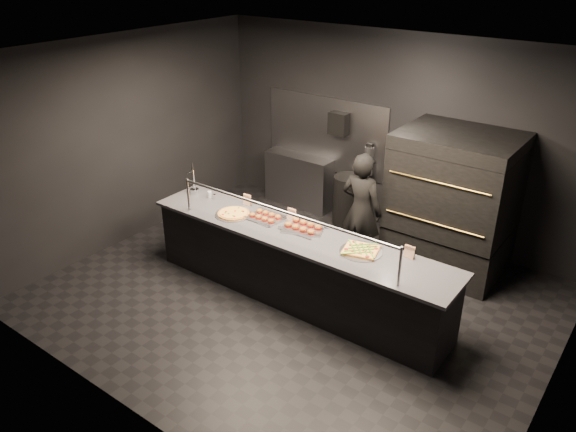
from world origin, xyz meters
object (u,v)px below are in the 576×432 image
(prep_shelf, at_px, (299,180))
(square_pizza, at_px, (361,250))
(fire_extinguisher, at_px, (369,160))
(beer_tap, at_px, (194,184))
(round_pizza, at_px, (234,214))
(worker, at_px, (361,210))
(pizza_oven, at_px, (452,202))
(trash_bin, at_px, (348,200))
(slider_tray_a, at_px, (265,217))
(slider_tray_b, at_px, (303,227))
(towel_dispenser, at_px, (339,123))
(service_counter, at_px, (296,266))

(prep_shelf, height_order, square_pizza, square_pizza)
(fire_extinguisher, xyz_separation_m, beer_tap, (-1.48, -2.27, -0.00))
(round_pizza, bearing_deg, worker, 48.41)
(square_pizza, bearing_deg, pizza_oven, 79.14)
(trash_bin, bearing_deg, slider_tray_a, -89.61)
(trash_bin, bearing_deg, square_pizza, -56.41)
(pizza_oven, distance_m, prep_shelf, 2.88)
(square_pizza, bearing_deg, beer_tap, 178.89)
(trash_bin, bearing_deg, slider_tray_b, -74.63)
(fire_extinguisher, bearing_deg, square_pizza, -62.69)
(towel_dispenser, xyz_separation_m, slider_tray_b, (0.90, -2.24, -0.60))
(worker, bearing_deg, square_pizza, 119.71)
(slider_tray_b, relative_size, square_pizza, 1.20)
(pizza_oven, relative_size, trash_bin, 2.38)
(worker, bearing_deg, slider_tray_a, 57.11)
(prep_shelf, relative_size, slider_tray_b, 2.05)
(prep_shelf, xyz_separation_m, square_pizza, (2.45, -2.24, 0.49))
(fire_extinguisher, xyz_separation_m, worker, (0.55, -1.16, -0.25))
(worker, bearing_deg, fire_extinguisher, -64.33)
(pizza_oven, relative_size, square_pizza, 3.93)
(round_pizza, bearing_deg, fire_extinguisher, 76.27)
(service_counter, bearing_deg, trash_bin, 104.37)
(slider_tray_b, bearing_deg, beer_tap, -179.31)
(square_pizza, bearing_deg, worker, 119.30)
(towel_dispenser, relative_size, square_pizza, 0.72)
(pizza_oven, bearing_deg, fire_extinguisher, 162.11)
(prep_shelf, xyz_separation_m, round_pizza, (0.65, -2.38, 0.49))
(pizza_oven, distance_m, slider_tray_a, 2.51)
(pizza_oven, bearing_deg, slider_tray_a, -134.16)
(prep_shelf, distance_m, square_pizza, 3.36)
(service_counter, xyz_separation_m, worker, (0.20, 1.24, 0.35))
(pizza_oven, xyz_separation_m, worker, (-1.00, -0.66, -0.15))
(towel_dispenser, distance_m, slider_tray_b, 2.49)
(pizza_oven, relative_size, beer_tap, 3.95)
(worker, bearing_deg, slider_tray_b, 80.06)
(pizza_oven, distance_m, worker, 1.21)
(prep_shelf, bearing_deg, slider_tray_a, -64.76)
(pizza_oven, relative_size, slider_tray_b, 3.27)
(beer_tap, bearing_deg, slider_tray_b, 0.69)
(square_pizza, bearing_deg, towel_dispenser, 127.10)
(towel_dispenser, xyz_separation_m, beer_tap, (-0.93, -2.26, -0.49))
(prep_shelf, relative_size, beer_tap, 2.48)
(service_counter, relative_size, slider_tray_a, 8.47)
(service_counter, distance_m, pizza_oven, 2.30)
(service_counter, height_order, beer_tap, beer_tap)
(slider_tray_a, relative_size, trash_bin, 0.60)
(service_counter, height_order, prep_shelf, service_counter)
(round_pizza, xyz_separation_m, slider_tray_b, (0.95, 0.21, 0.02))
(beer_tap, xyz_separation_m, slider_tray_b, (1.83, 0.02, -0.11))
(slider_tray_a, bearing_deg, worker, 56.70)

